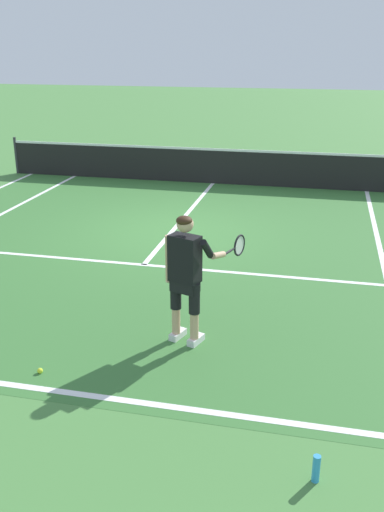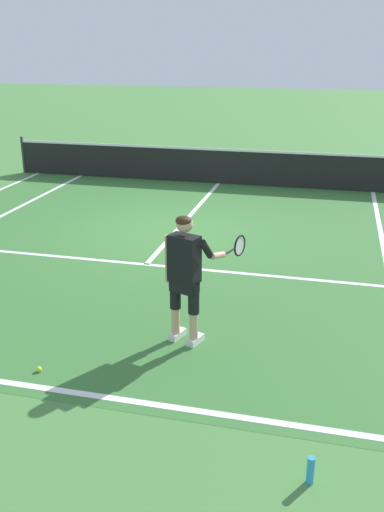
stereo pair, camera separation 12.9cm
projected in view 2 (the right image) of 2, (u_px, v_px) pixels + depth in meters
The scene contains 9 objects.
ground_plane at pixel (176, 231), 11.93m from camera, with size 80.00×80.00×0.00m, color #477F3D.
court_inner_surface at pixel (166, 243), 11.23m from camera, with size 10.98×10.75×0.00m, color #387033.
line_baseline at pixel (37, 387), 6.52m from camera, with size 10.98×0.10×0.01m, color white.
line_service at pixel (146, 264), 10.12m from camera, with size 8.23×0.10×0.01m, color white.
line_centre_service at pixel (190, 215), 13.03m from camera, with size 0.10×6.40×0.01m, color white.
tennis_net at pixel (219, 166), 15.77m from camera, with size 11.96×0.08×1.07m.
tennis_player at pixel (186, 271), 7.20m from camera, with size 0.91×1.02×1.71m.
tennis_ball_near_feet at pixel (39, 369), 6.82m from camera, with size 0.07×0.07×0.07m, color #CCE02D.
water_bottle at pixel (310, 470), 5.07m from camera, with size 0.07×0.07×0.27m, color #3393D6.
Camera 2 is at (3.05, -10.95, 3.67)m, focal length 40.38 mm.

